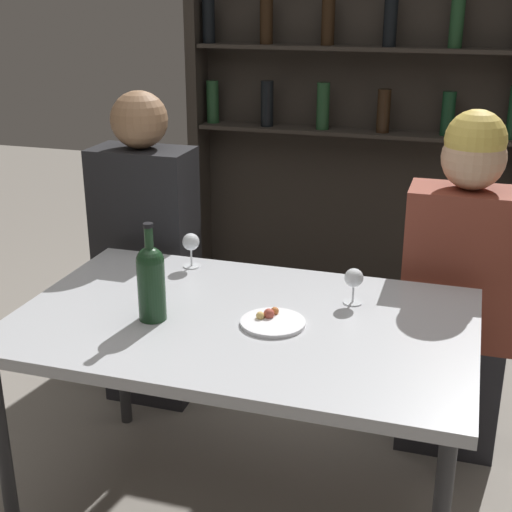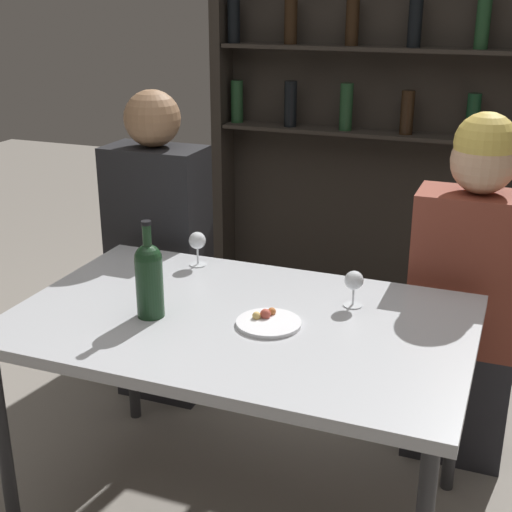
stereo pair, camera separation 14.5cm
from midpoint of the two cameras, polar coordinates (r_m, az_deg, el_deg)
ground_plane at (r=2.55m, az=0.61°, el=-19.76°), size 10.00×10.00×0.00m
dining_table at (r=2.18m, az=0.68°, el=-6.27°), size 1.37×0.87×0.72m
wine_rack_wall at (r=3.84m, az=10.98°, el=11.69°), size 1.80×0.21×2.07m
wine_bottle at (r=2.12m, az=-6.62°, el=-1.69°), size 0.08×0.08×0.30m
wine_glass_0 at (r=2.22m, az=9.71°, el=-2.09°), size 0.06×0.06×0.12m
wine_glass_1 at (r=2.52m, az=-3.08°, el=1.11°), size 0.06×0.06×0.12m
food_plate_0 at (r=2.10m, az=2.97°, el=-5.32°), size 0.19×0.19×0.04m
seated_person_left at (r=2.93m, az=-6.34°, el=-0.13°), size 0.39×0.22×1.30m
seated_person_right at (r=2.63m, az=18.14°, el=-3.23°), size 0.40×0.22×1.28m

